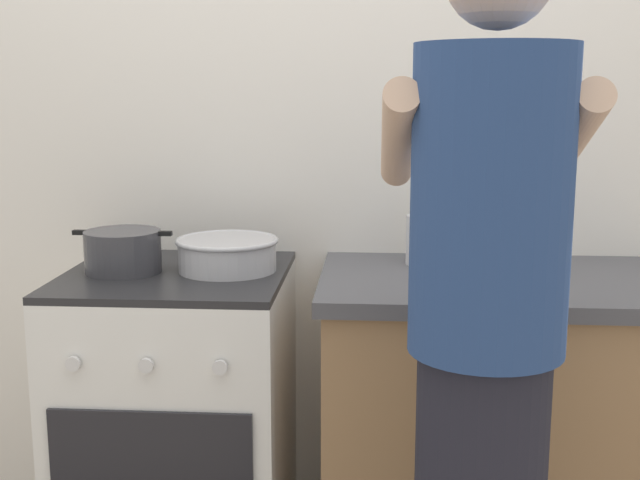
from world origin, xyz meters
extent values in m
cube|color=silver|center=(0.20, 0.50, 1.25)|extent=(3.20, 0.10, 2.50)
cube|color=#99724C|center=(0.55, 0.15, 0.43)|extent=(0.96, 0.56, 0.86)
cube|color=#4C4C51|center=(0.55, 0.15, 0.88)|extent=(1.00, 0.60, 0.04)
cube|color=white|center=(-0.35, 0.15, 0.44)|extent=(0.60, 0.60, 0.88)
cube|color=#232326|center=(-0.35, 0.15, 0.89)|extent=(0.60, 0.60, 0.02)
cylinder|color=silver|center=(-0.53, -0.16, 0.74)|extent=(0.04, 0.01, 0.04)
cylinder|color=silver|center=(-0.35, -0.16, 0.74)|extent=(0.04, 0.01, 0.04)
cylinder|color=silver|center=(-0.17, -0.16, 0.74)|extent=(0.04, 0.01, 0.04)
cylinder|color=#38383D|center=(-0.49, 0.14, 0.96)|extent=(0.21, 0.21, 0.12)
cube|color=black|center=(-0.61, 0.14, 1.01)|extent=(0.04, 0.02, 0.01)
cube|color=black|center=(-0.37, 0.14, 1.01)|extent=(0.04, 0.02, 0.01)
cylinder|color=#B7B7BC|center=(-0.21, 0.18, 0.94)|extent=(0.27, 0.27, 0.09)
torus|color=#B7B7BC|center=(-0.21, 0.18, 0.98)|extent=(0.28, 0.28, 0.01)
cylinder|color=silver|center=(0.33, 0.30, 0.97)|extent=(0.10, 0.10, 0.14)
cylinder|color=white|center=(0.33, 0.29, 1.05)|extent=(0.04, 0.02, 0.28)
sphere|color=white|center=(0.33, 0.29, 1.21)|extent=(0.03, 0.03, 0.03)
cylinder|color=black|center=(0.33, 0.30, 1.06)|extent=(0.03, 0.06, 0.29)
sphere|color=black|center=(0.33, 0.30, 1.21)|extent=(0.03, 0.03, 0.03)
cylinder|color=silver|center=(0.31, 0.30, 1.05)|extent=(0.01, 0.03, 0.25)
sphere|color=silver|center=(0.31, 0.30, 1.18)|extent=(0.03, 0.03, 0.03)
cylinder|color=silver|center=(0.32, 0.28, 1.04)|extent=(0.04, 0.02, 0.23)
sphere|color=silver|center=(0.32, 0.28, 1.17)|extent=(0.03, 0.03, 0.03)
cylinder|color=#B7BABF|center=(0.34, 0.30, 1.05)|extent=(0.02, 0.07, 0.25)
sphere|color=#B7BABF|center=(0.34, 0.30, 1.19)|extent=(0.03, 0.03, 0.03)
cylinder|color=silver|center=(0.33, 0.30, 1.04)|extent=(0.05, 0.02, 0.24)
sphere|color=silver|center=(0.33, 0.30, 1.18)|extent=(0.03, 0.03, 0.03)
cylinder|color=silver|center=(0.64, 0.17, 0.94)|extent=(0.04, 0.04, 0.07)
cylinder|color=red|center=(0.64, 0.17, 0.98)|extent=(0.04, 0.04, 0.02)
cylinder|color=navy|center=(0.41, -0.47, 1.19)|extent=(0.30, 0.30, 0.58)
cylinder|color=#D3AA8C|center=(0.24, -0.33, 1.30)|extent=(0.07, 0.41, 0.24)
cylinder|color=#D3AA8C|center=(0.58, -0.33, 1.30)|extent=(0.07, 0.41, 0.24)
camera|label=1|loc=(0.20, -2.02, 1.41)|focal=46.27mm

